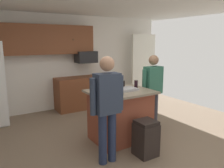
# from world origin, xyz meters

# --- Properties ---
(floor) EXTENTS (7.04, 7.04, 0.00)m
(floor) POSITION_xyz_m (0.00, 0.00, 0.00)
(floor) COLOR #7F6B56
(floor) RESTS_ON ground
(back_wall) EXTENTS (6.40, 0.10, 2.60)m
(back_wall) POSITION_xyz_m (0.00, 2.80, 1.30)
(back_wall) COLOR white
(back_wall) RESTS_ON ground
(french_door_window_panel) EXTENTS (0.90, 0.06, 2.00)m
(french_door_window_panel) POSITION_xyz_m (2.60, 2.40, 1.10)
(french_door_window_panel) COLOR white
(french_door_window_panel) RESTS_ON ground
(cabinet_run_upper) EXTENTS (2.40, 0.38, 0.75)m
(cabinet_run_upper) POSITION_xyz_m (-0.40, 2.60, 1.93)
(cabinet_run_upper) COLOR brown
(cabinet_run_lower) EXTENTS (1.80, 0.63, 0.90)m
(cabinet_run_lower) POSITION_xyz_m (0.60, 2.48, 0.45)
(cabinet_run_lower) COLOR brown
(cabinet_run_lower) RESTS_ON ground
(microwave_over_range) EXTENTS (0.56, 0.40, 0.32)m
(microwave_over_range) POSITION_xyz_m (0.60, 2.50, 1.45)
(microwave_over_range) COLOR black
(kitchen_island) EXTENTS (1.17, 0.93, 0.97)m
(kitchen_island) POSITION_xyz_m (0.22, 0.18, 0.49)
(kitchen_island) COLOR brown
(kitchen_island) RESTS_ON ground
(person_elder_center) EXTENTS (0.57, 0.22, 1.68)m
(person_elder_center) POSITION_xyz_m (-0.42, -0.41, 0.97)
(person_elder_center) COLOR #232D4C
(person_elder_center) RESTS_ON ground
(person_host_foreground) EXTENTS (0.57, 0.22, 1.60)m
(person_host_foreground) POSITION_xyz_m (1.14, 0.31, 0.92)
(person_host_foreground) COLOR #383842
(person_host_foreground) RESTS_ON ground
(glass_short_whisky) EXTENTS (0.07, 0.07, 0.16)m
(glass_short_whisky) POSITION_xyz_m (-0.10, 0.01, 1.05)
(glass_short_whisky) COLOR black
(glass_short_whisky) RESTS_ON kitchen_island
(glass_stout_tall) EXTENTS (0.07, 0.07, 0.16)m
(glass_stout_tall) POSITION_xyz_m (0.62, 0.22, 1.05)
(glass_stout_tall) COLOR black
(glass_stout_tall) RESTS_ON kitchen_island
(tumbler_amber) EXTENTS (0.07, 0.07, 0.14)m
(tumbler_amber) POSITION_xyz_m (0.42, 0.38, 1.04)
(tumbler_amber) COLOR black
(tumbler_amber) RESTS_ON kitchen_island
(serving_tray) EXTENTS (0.44, 0.30, 0.04)m
(serving_tray) POSITION_xyz_m (0.31, 0.16, 0.99)
(serving_tray) COLOR #B7B7BC
(serving_tray) RESTS_ON kitchen_island
(trash_bin) EXTENTS (0.34, 0.34, 0.61)m
(trash_bin) POSITION_xyz_m (0.23, -0.56, 0.30)
(trash_bin) COLOR black
(trash_bin) RESTS_ON ground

